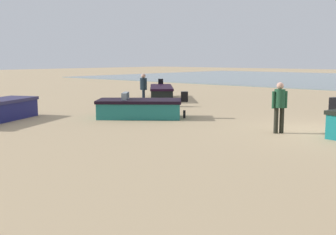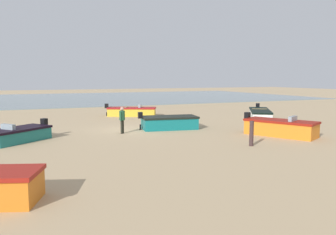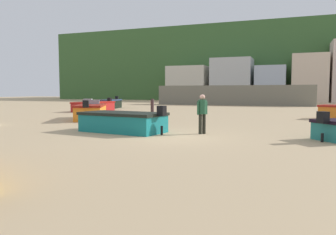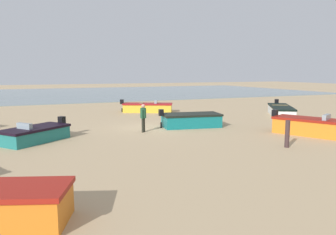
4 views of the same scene
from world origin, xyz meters
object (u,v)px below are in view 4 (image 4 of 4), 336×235
mooring_post_near_water (287,134)px  boat_teal_3 (35,134)px  boat_yellow_5 (147,108)px  boat_teal_9 (191,120)px  beach_walker_distant (143,116)px  boat_orange_0 (312,127)px  boat_white_8 (281,111)px

mooring_post_near_water → boat_teal_3: bearing=-28.6°
boat_yellow_5 → boat_teal_9: (-0.03, 8.28, 0.03)m
boat_teal_3 → beach_walker_distant: beach_walker_distant is taller
boat_orange_0 → mooring_post_near_water: mooring_post_near_water is taller
boat_white_8 → mooring_post_near_water: 11.41m
mooring_post_near_water → boat_orange_0: bearing=-152.8°
boat_orange_0 → mooring_post_near_water: 3.83m
boat_white_8 → boat_yellow_5: bearing=-1.3°
boat_teal_9 → beach_walker_distant: beach_walker_distant is taller
mooring_post_near_water → beach_walker_distant: 7.92m
boat_teal_3 → boat_yellow_5: 12.99m
boat_teal_9 → boat_orange_0: bearing=53.7°
boat_yellow_5 → boat_white_8: boat_white_8 is taller
boat_white_8 → mooring_post_near_water: (7.43, 8.65, 0.23)m
boat_teal_3 → beach_walker_distant: bearing=-125.2°
mooring_post_near_water → beach_walker_distant: bearing=-52.0°
boat_white_8 → beach_walker_distant: bearing=45.4°
boat_orange_0 → boat_teal_3: (14.09, -4.06, -0.09)m
boat_teal_9 → mooring_post_near_water: (-1.51, 6.78, 0.20)m
boat_teal_9 → beach_walker_distant: bearing=-71.5°
boat_teal_3 → boat_teal_9: boat_teal_9 is taller
boat_orange_0 → boat_teal_9: size_ratio=1.07×
mooring_post_near_water → boat_yellow_5: bearing=-84.1°
boat_orange_0 → boat_teal_9: boat_orange_0 is taller
boat_orange_0 → mooring_post_near_water: bearing=1.2°
boat_orange_0 → boat_yellow_5: (4.95, -13.30, -0.07)m
boat_teal_3 → boat_teal_9: bearing=-123.3°
boat_orange_0 → beach_walker_distant: size_ratio=2.67×
mooring_post_near_water → beach_walker_distant: beach_walker_distant is taller
boat_yellow_5 → mooring_post_near_water: mooring_post_near_water is taller
boat_white_8 → boat_teal_9: bearing=46.1°
boat_teal_3 → boat_teal_9: 9.22m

